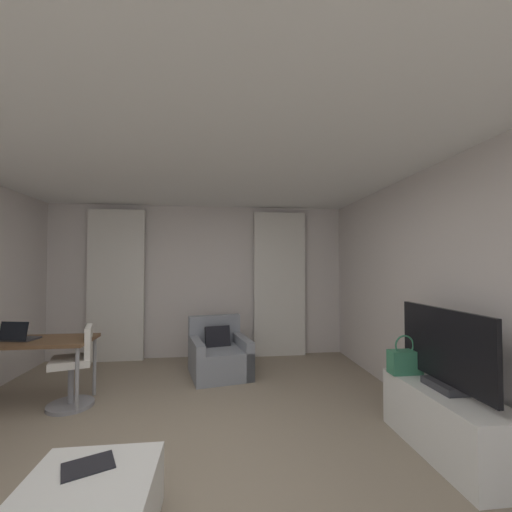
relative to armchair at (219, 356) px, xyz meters
name	(u,v)px	position (x,y,z in m)	size (l,w,h in m)	color
ground_plane	(179,463)	(-0.32, -2.05, -0.26)	(12.00, 12.00, 0.00)	gray
wall_window	(201,281)	(-0.32, 0.98, 1.04)	(5.12, 0.06, 2.60)	silver
wall_right	(468,295)	(2.21, -2.05, 1.04)	(0.06, 6.12, 2.60)	silver
ceiling	(182,136)	(-0.32, -2.05, 2.37)	(5.12, 6.12, 0.06)	white
curtain_left_panel	(116,285)	(-1.69, 0.85, 0.99)	(0.90, 0.06, 2.50)	silver
curtain_right_panel	(280,284)	(1.06, 0.85, 0.99)	(0.90, 0.06, 2.50)	silver
armchair	(219,356)	(0.00, 0.00, 0.00)	(0.95, 1.01, 0.80)	gray
desk	(33,346)	(-2.08, -0.81, 0.40)	(1.25, 0.59, 0.74)	brown
desk_chair	(75,371)	(-1.60, -0.87, 0.13)	(0.50, 0.50, 0.88)	gray
laptop	(19,336)	(-2.21, -0.83, 0.52)	(0.36, 0.31, 0.22)	#2D2D33
coffee_table	(89,512)	(-0.73, -2.77, -0.08)	(0.71, 0.67, 0.37)	white
magazine_open	(88,466)	(-0.78, -2.66, 0.12)	(0.34, 0.30, 0.01)	black
tv_console	(446,422)	(1.88, -2.19, 0.00)	(0.47, 1.19, 0.53)	white
tv_flatscreen	(444,351)	(1.88, -2.18, 0.58)	(0.20, 1.09, 0.68)	#333338
handbag_primary	(405,361)	(1.77, -1.77, 0.38)	(0.30, 0.14, 0.37)	#387F5B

